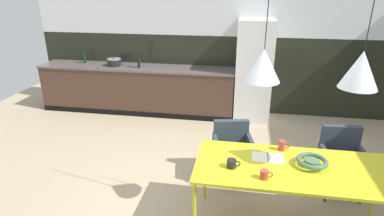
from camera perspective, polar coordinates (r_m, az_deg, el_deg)
The scene contains 17 objects.
ground_plane at distance 3.84m, azimuth 2.13°, elevation -17.14°, with size 9.72×9.72×0.00m, color tan.
back_wall_splashback_dark at distance 6.27m, azimuth 6.00°, elevation 6.11°, with size 7.48×0.12×1.49m, color black.
kitchen_counter at distance 6.34m, azimuth -9.82°, elevation 3.41°, with size 3.82×0.63×0.92m.
refrigerator_column at distance 5.87m, azimuth 11.09°, elevation 6.54°, with size 0.64×0.60×1.84m, color silver.
dining_table at distance 3.26m, azimuth 18.16°, elevation -10.73°, with size 1.93×0.83×0.76m.
armchair_head_of_table at distance 4.22m, azimuth 25.43°, elevation -7.34°, with size 0.52×0.50×0.81m.
armchair_far_side at distance 4.12m, azimuth 7.26°, elevation -6.25°, with size 0.56×0.55×0.75m.
fruit_bowl at distance 3.28m, azimuth 20.84°, elevation -9.00°, with size 0.30×0.30×0.08m.
open_book at distance 3.30m, azimuth 13.52°, elevation -8.72°, with size 0.31×0.21×0.02m.
mug_short_terracotta at distance 3.07m, azimuth 7.20°, elevation -9.92°, with size 0.13×0.09×0.08m.
mug_white_ceramic at distance 3.47m, azimuth 16.01°, elevation -6.52°, with size 0.12×0.07×0.11m.
mug_dark_espresso at distance 2.97m, azimuth 12.98°, elevation -11.64°, with size 0.12×0.07×0.08m.
cooking_pot at distance 6.34m, azimuth -13.88°, elevation 8.04°, with size 0.26×0.26×0.16m.
bottle_wine_green at distance 6.08m, azimuth -9.63°, elevation 8.46°, with size 0.06×0.06×0.33m.
bottle_spice_small at distance 6.74m, azimuth -18.84°, elevation 8.56°, with size 0.06×0.06×0.25m.
pendant_lamp_over_table_near at distance 2.83m, azimuth 12.75°, elevation 7.52°, with size 0.31×0.31×1.33m.
pendant_lamp_over_table_far at distance 2.92m, azimuth 28.16°, elevation 6.12°, with size 0.31×0.31×1.33m.
Camera 1 is at (0.37, -2.97, 2.40)m, focal length 29.51 mm.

